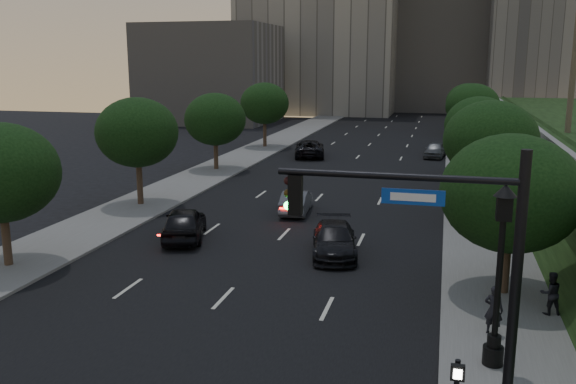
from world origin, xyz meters
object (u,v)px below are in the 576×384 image
(sedan_mid_left, at_px, (296,201))
(sedan_near_left, at_px, (184,223))
(pedestrian_b, at_px, (551,293))
(traffic_signal_mast, at_px, (463,294))
(sedan_far_right, at_px, (435,150))
(pedestrian_a, at_px, (494,310))
(street_lamp, at_px, (498,284))
(sedan_far_left, at_px, (310,148))
(pedestrian_c, at_px, (507,218))
(sedan_near_right, at_px, (334,240))

(sedan_mid_left, bearing_deg, sedan_near_left, 52.40)
(pedestrian_b, bearing_deg, traffic_signal_mast, 51.19)
(sedan_mid_left, height_order, pedestrian_b, pedestrian_b)
(sedan_far_right, height_order, pedestrian_a, pedestrian_a)
(traffic_signal_mast, distance_m, street_lamp, 4.10)
(pedestrian_a, bearing_deg, sedan_far_left, -51.92)
(sedan_far_left, bearing_deg, street_lamp, 97.96)
(street_lamp, distance_m, sedan_mid_left, 19.62)
(traffic_signal_mast, xyz_separation_m, sedan_mid_left, (-8.91, 20.57, -2.98))
(sedan_far_left, height_order, pedestrian_c, pedestrian_c)
(street_lamp, relative_size, sedan_far_right, 1.32)
(pedestrian_a, xyz_separation_m, pedestrian_c, (1.46, 12.15, 0.10))
(street_lamp, distance_m, sedan_near_right, 11.59)
(sedan_near_left, relative_size, pedestrian_a, 2.94)
(sedan_far_left, xyz_separation_m, pedestrian_a, (14.09, -36.05, 0.18))
(street_lamp, relative_size, pedestrian_a, 3.42)
(street_lamp, relative_size, sedan_near_left, 1.16)
(street_lamp, relative_size, sedan_far_left, 0.98)
(sedan_mid_left, height_order, sedan_far_left, sedan_far_left)
(sedan_far_right, bearing_deg, street_lamp, -79.98)
(sedan_near_left, height_order, sedan_far_right, sedan_near_left)
(sedan_far_right, relative_size, pedestrian_a, 2.60)
(pedestrian_b, height_order, pedestrian_c, pedestrian_c)
(street_lamp, height_order, sedan_near_right, street_lamp)
(pedestrian_b, xyz_separation_m, pedestrian_c, (-0.57, 10.00, 0.15))
(sedan_far_right, distance_m, pedestrian_b, 36.67)
(pedestrian_c, bearing_deg, sedan_near_right, 34.09)
(traffic_signal_mast, height_order, sedan_mid_left, traffic_signal_mast)
(pedestrian_c, bearing_deg, street_lamp, 86.60)
(sedan_near_right, xyz_separation_m, pedestrian_a, (6.53, -7.32, 0.26))
(sedan_far_right, bearing_deg, sedan_near_left, -104.44)
(traffic_signal_mast, height_order, sedan_far_right, traffic_signal_mast)
(sedan_near_right, distance_m, pedestrian_a, 9.81)
(pedestrian_a, relative_size, pedestrian_c, 0.89)
(sedan_near_left, distance_m, sedan_mid_left, 7.87)
(sedan_mid_left, bearing_deg, sedan_far_right, -112.83)
(traffic_signal_mast, height_order, street_lamp, traffic_signal_mast)
(sedan_near_left, bearing_deg, sedan_far_right, -128.22)
(sedan_mid_left, xyz_separation_m, pedestrian_c, (11.59, -2.47, 0.38))
(sedan_near_right, distance_m, pedestrian_c, 9.34)
(sedan_near_right, relative_size, sedan_far_right, 1.15)
(street_lamp, height_order, pedestrian_c, street_lamp)
(street_lamp, height_order, sedan_far_right, street_lamp)
(sedan_near_left, height_order, pedestrian_c, pedestrian_c)
(sedan_far_left, height_order, sedan_near_right, sedan_far_left)
(pedestrian_c, bearing_deg, sedan_near_left, 17.79)
(street_lamp, height_order, sedan_near_left, street_lamp)
(pedestrian_a, relative_size, pedestrian_b, 1.07)
(sedan_near_left, bearing_deg, traffic_signal_mast, 115.98)
(street_lamp, bearing_deg, traffic_signal_mast, -106.13)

